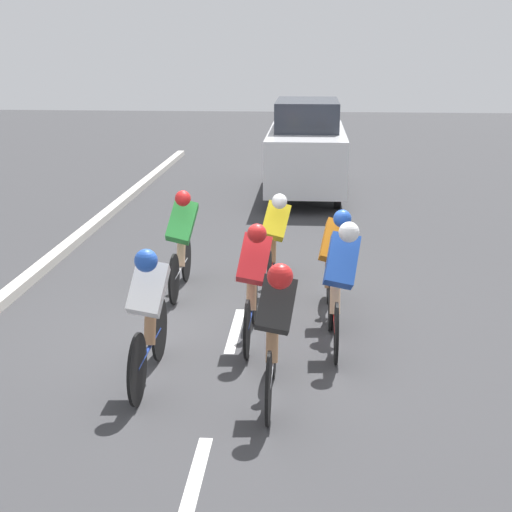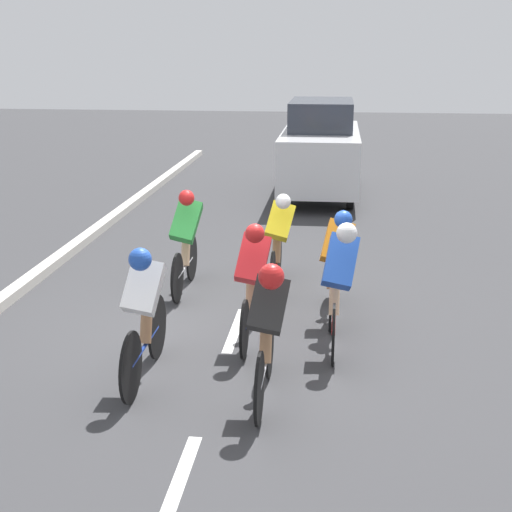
# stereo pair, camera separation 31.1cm
# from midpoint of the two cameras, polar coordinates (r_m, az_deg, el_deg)

# --- Properties ---
(ground_plane) EXTENTS (60.00, 60.00, 0.00)m
(ground_plane) POSITION_cam_midpoint_polar(r_m,az_deg,el_deg) (8.68, -0.68, -6.08)
(ground_plane) COLOR #38383A
(lane_stripe_near) EXTENTS (0.12, 1.40, 0.01)m
(lane_stripe_near) POSITION_cam_midpoint_polar(r_m,az_deg,el_deg) (5.94, -4.67, -17.68)
(lane_stripe_near) COLOR white
(lane_stripe_near) RESTS_ON ground
(lane_stripe_mid) EXTENTS (0.12, 1.40, 0.01)m
(lane_stripe_mid) POSITION_cam_midpoint_polar(r_m,az_deg,el_deg) (8.73, -0.63, -5.92)
(lane_stripe_mid) COLOR white
(lane_stripe_mid) RESTS_ON ground
(lane_stripe_far) EXTENTS (0.12, 1.40, 0.01)m
(lane_stripe_far) POSITION_cam_midpoint_polar(r_m,az_deg,el_deg) (11.74, 1.31, 0.01)
(lane_stripe_far) COLOR white
(lane_stripe_far) RESTS_ON ground
(cyclist_green) EXTENTS (0.44, 1.65, 1.51)m
(cyclist_green) POSITION_cam_midpoint_polar(r_m,az_deg,el_deg) (9.83, -4.75, 1.43)
(cyclist_green) COLOR black
(cyclist_green) RESTS_ON ground
(cyclist_blue) EXTENTS (0.42, 1.69, 1.54)m
(cyclist_blue) POSITION_cam_midpoint_polar(r_m,az_deg,el_deg) (8.02, 7.72, -2.00)
(cyclist_blue) COLOR black
(cyclist_blue) RESTS_ON ground
(cyclist_black) EXTENTS (0.41, 1.67, 1.48)m
(cyclist_black) POSITION_cam_midpoint_polar(r_m,az_deg,el_deg) (6.75, 2.24, -5.68)
(cyclist_black) COLOR black
(cyclist_black) RESTS_ON ground
(cyclist_red) EXTENTS (0.41, 1.70, 1.48)m
(cyclist_red) POSITION_cam_midpoint_polar(r_m,az_deg,el_deg) (8.13, 0.77, -1.83)
(cyclist_red) COLOR black
(cyclist_red) RESTS_ON ground
(cyclist_yellow) EXTENTS (0.43, 1.73, 1.43)m
(cyclist_yellow) POSITION_cam_midpoint_polar(r_m,az_deg,el_deg) (9.95, 2.70, 1.38)
(cyclist_yellow) COLOR black
(cyclist_yellow) RESTS_ON ground
(cyclist_white) EXTENTS (0.41, 1.74, 1.50)m
(cyclist_white) POSITION_cam_midpoint_polar(r_m,az_deg,el_deg) (7.24, -7.75, -4.31)
(cyclist_white) COLOR black
(cyclist_white) RESTS_ON ground
(cyclist_orange) EXTENTS (0.43, 1.63, 1.46)m
(cyclist_orange) POSITION_cam_midpoint_polar(r_m,az_deg,el_deg) (8.92, 7.36, -0.36)
(cyclist_orange) COLOR black
(cyclist_orange) RESTS_ON ground
(support_car) EXTENTS (1.70, 4.36, 2.15)m
(support_car) POSITION_cam_midpoint_polar(r_m,az_deg,el_deg) (16.48, 5.73, 8.54)
(support_car) COLOR black
(support_car) RESTS_ON ground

